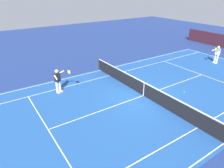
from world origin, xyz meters
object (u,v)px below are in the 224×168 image
tennis_player_near (58,80)px  tennis_ball (184,92)px  tennis_net (144,89)px  tennis_player_far (217,54)px

tennis_player_near → tennis_ball: size_ratio=25.71×
tennis_player_near → tennis_ball: (-7.11, 4.76, -0.90)m
tennis_player_near → tennis_ball: 8.60m
tennis_player_near → tennis_ball: tennis_player_near is taller
tennis_net → tennis_player_near: tennis_player_near is taller
tennis_player_far → tennis_ball: bearing=16.8°
tennis_player_far → tennis_ball: size_ratio=25.71×
tennis_net → tennis_player_far: bearing=-174.1°
tennis_player_near → tennis_player_far: 14.66m
tennis_player_near → tennis_player_far: bearing=170.0°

